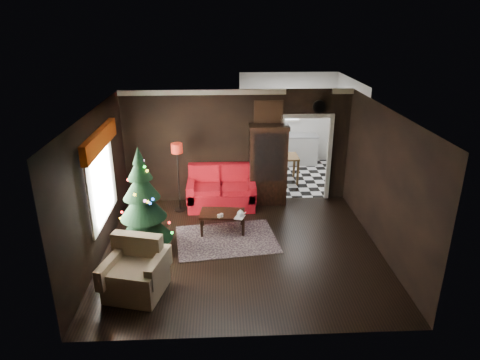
{
  "coord_description": "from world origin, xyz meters",
  "views": [
    {
      "loc": [
        -0.4,
        -7.51,
        4.45
      ],
      "look_at": [
        0.0,
        0.9,
        1.15
      ],
      "focal_mm": 31.94,
      "sensor_mm": 36.0,
      "label": 1
    }
  ],
  "objects_px": {
    "armchair": "(135,269)",
    "coffee_table": "(222,221)",
    "wall_clock": "(319,107)",
    "kitchen_table": "(285,168)",
    "floor_lamp": "(178,178)",
    "loveseat": "(221,188)",
    "curio_cabinet": "(268,167)",
    "christmas_tree": "(142,201)",
    "teapot": "(240,214)"
  },
  "relations": [
    {
      "from": "floor_lamp",
      "to": "coffee_table",
      "type": "xyz_separation_m",
      "value": [
        1.02,
        -1.11,
        -0.6
      ]
    },
    {
      "from": "loveseat",
      "to": "floor_lamp",
      "type": "relative_size",
      "value": 1.01
    },
    {
      "from": "christmas_tree",
      "to": "coffee_table",
      "type": "height_order",
      "value": "christmas_tree"
    },
    {
      "from": "curio_cabinet",
      "to": "coffee_table",
      "type": "distance_m",
      "value": 1.99
    },
    {
      "from": "kitchen_table",
      "to": "loveseat",
      "type": "bearing_deg",
      "value": -137.49
    },
    {
      "from": "curio_cabinet",
      "to": "teapot",
      "type": "height_order",
      "value": "curio_cabinet"
    },
    {
      "from": "teapot",
      "to": "loveseat",
      "type": "bearing_deg",
      "value": 104.89
    },
    {
      "from": "armchair",
      "to": "kitchen_table",
      "type": "relative_size",
      "value": 1.27
    },
    {
      "from": "christmas_tree",
      "to": "wall_clock",
      "type": "distance_m",
      "value": 4.72
    },
    {
      "from": "loveseat",
      "to": "armchair",
      "type": "height_order",
      "value": "loveseat"
    },
    {
      "from": "loveseat",
      "to": "floor_lamp",
      "type": "distance_m",
      "value": 1.07
    },
    {
      "from": "curio_cabinet",
      "to": "kitchen_table",
      "type": "distance_m",
      "value": 1.67
    },
    {
      "from": "loveseat",
      "to": "curio_cabinet",
      "type": "relative_size",
      "value": 0.89
    },
    {
      "from": "wall_clock",
      "to": "kitchen_table",
      "type": "height_order",
      "value": "wall_clock"
    },
    {
      "from": "floor_lamp",
      "to": "teapot",
      "type": "xyz_separation_m",
      "value": [
        1.4,
        -1.34,
        -0.31
      ]
    },
    {
      "from": "curio_cabinet",
      "to": "wall_clock",
      "type": "xyz_separation_m",
      "value": [
        1.2,
        0.18,
        1.43
      ]
    },
    {
      "from": "floor_lamp",
      "to": "teapot",
      "type": "bearing_deg",
      "value": -43.85
    },
    {
      "from": "coffee_table",
      "to": "wall_clock",
      "type": "height_order",
      "value": "wall_clock"
    },
    {
      "from": "teapot",
      "to": "kitchen_table",
      "type": "xyz_separation_m",
      "value": [
        1.41,
        3.13,
        -0.15
      ]
    },
    {
      "from": "loveseat",
      "to": "curio_cabinet",
      "type": "bearing_deg",
      "value": 10.83
    },
    {
      "from": "armchair",
      "to": "coffee_table",
      "type": "distance_m",
      "value": 2.61
    },
    {
      "from": "teapot",
      "to": "wall_clock",
      "type": "distance_m",
      "value": 3.29
    },
    {
      "from": "armchair",
      "to": "coffee_table",
      "type": "bearing_deg",
      "value": 69.97
    },
    {
      "from": "coffee_table",
      "to": "kitchen_table",
      "type": "bearing_deg",
      "value": 58.34
    },
    {
      "from": "coffee_table",
      "to": "loveseat",
      "type": "bearing_deg",
      "value": 90.53
    },
    {
      "from": "loveseat",
      "to": "wall_clock",
      "type": "xyz_separation_m",
      "value": [
        2.35,
        0.4,
        1.88
      ]
    },
    {
      "from": "christmas_tree",
      "to": "armchair",
      "type": "bearing_deg",
      "value": -87.12
    },
    {
      "from": "loveseat",
      "to": "floor_lamp",
      "type": "height_order",
      "value": "floor_lamp"
    },
    {
      "from": "floor_lamp",
      "to": "kitchen_table",
      "type": "bearing_deg",
      "value": 32.48
    },
    {
      "from": "loveseat",
      "to": "wall_clock",
      "type": "distance_m",
      "value": 3.04
    },
    {
      "from": "loveseat",
      "to": "kitchen_table",
      "type": "bearing_deg",
      "value": 42.51
    },
    {
      "from": "floor_lamp",
      "to": "christmas_tree",
      "type": "bearing_deg",
      "value": -106.53
    },
    {
      "from": "kitchen_table",
      "to": "floor_lamp",
      "type": "bearing_deg",
      "value": -147.52
    },
    {
      "from": "loveseat",
      "to": "christmas_tree",
      "type": "distance_m",
      "value": 2.52
    },
    {
      "from": "curio_cabinet",
      "to": "christmas_tree",
      "type": "relative_size",
      "value": 0.92
    },
    {
      "from": "coffee_table",
      "to": "curio_cabinet",
      "type": "bearing_deg",
      "value": 52.24
    },
    {
      "from": "coffee_table",
      "to": "armchair",
      "type": "bearing_deg",
      "value": -124.44
    },
    {
      "from": "teapot",
      "to": "wall_clock",
      "type": "relative_size",
      "value": 0.53
    },
    {
      "from": "loveseat",
      "to": "teapot",
      "type": "xyz_separation_m",
      "value": [
        0.39,
        -1.48,
        0.02
      ]
    },
    {
      "from": "loveseat",
      "to": "armchair",
      "type": "distance_m",
      "value": 3.7
    },
    {
      "from": "armchair",
      "to": "teapot",
      "type": "bearing_deg",
      "value": 60.39
    },
    {
      "from": "loveseat",
      "to": "teapot",
      "type": "relative_size",
      "value": 10.08
    },
    {
      "from": "coffee_table",
      "to": "teapot",
      "type": "xyz_separation_m",
      "value": [
        0.38,
        -0.23,
        0.29
      ]
    },
    {
      "from": "curio_cabinet",
      "to": "christmas_tree",
      "type": "bearing_deg",
      "value": -141.41
    },
    {
      "from": "kitchen_table",
      "to": "curio_cabinet",
      "type": "bearing_deg",
      "value": -114.44
    },
    {
      "from": "floor_lamp",
      "to": "wall_clock",
      "type": "distance_m",
      "value": 3.73
    },
    {
      "from": "floor_lamp",
      "to": "armchair",
      "type": "bearing_deg",
      "value": -97.96
    },
    {
      "from": "loveseat",
      "to": "teapot",
      "type": "height_order",
      "value": "loveseat"
    },
    {
      "from": "curio_cabinet",
      "to": "floor_lamp",
      "type": "bearing_deg",
      "value": -170.63
    },
    {
      "from": "curio_cabinet",
      "to": "floor_lamp",
      "type": "xyz_separation_m",
      "value": [
        -2.16,
        -0.36,
        -0.12
      ]
    }
  ]
}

